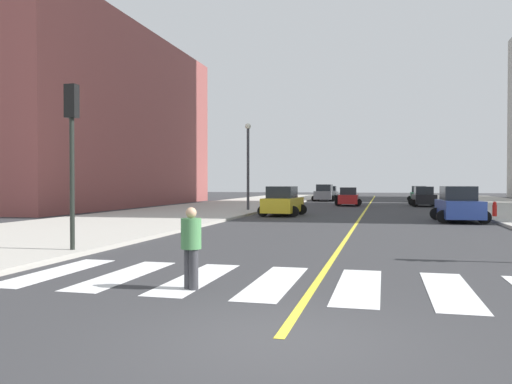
{
  "coord_description": "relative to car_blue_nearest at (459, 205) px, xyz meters",
  "views": [
    {
      "loc": [
        1.4,
        -7.0,
        2.17
      ],
      "look_at": [
        -6.27,
        24.06,
        1.6
      ],
      "focal_mm": 36.39,
      "sensor_mm": 36.0,
      "label": 1
    }
  ],
  "objects": [
    {
      "name": "car_white_third",
      "position": [
        -10.7,
        35.86,
        -0.1
      ],
      "size": [
        2.5,
        3.96,
        1.76
      ],
      "rotation": [
        0.0,
        0.0,
        0.02
      ],
      "color": "silver",
      "rests_on": "ground"
    },
    {
      "name": "car_black_fourth",
      "position": [
        -0.46,
        19.5,
        -0.07
      ],
      "size": [
        2.66,
        4.15,
        1.82
      ],
      "rotation": [
        0.0,
        0.0,
        3.18
      ],
      "color": "black",
      "rests_on": "ground"
    },
    {
      "name": "traffic_light_far_corner",
      "position": [
        -13.18,
        -16.83,
        2.71
      ],
      "size": [
        0.36,
        0.41,
        4.97
      ],
      "color": "black",
      "rests_on": "sidewalk_kerb_west"
    },
    {
      "name": "low_rise_brick_west",
      "position": [
        -32.97,
        13.37,
        7.19
      ],
      "size": [
        16.0,
        32.0,
        16.22
      ],
      "primitive_type": "cube",
      "color": "#924946",
      "rests_on": "ground"
    },
    {
      "name": "car_green_sixth",
      "position": [
        -0.18,
        30.93,
        -0.08
      ],
      "size": [
        2.58,
        4.08,
        1.81
      ],
      "rotation": [
        0.0,
        0.0,
        3.12
      ],
      "color": "#236B42",
      "rests_on": "ground"
    },
    {
      "name": "fire_hydrant",
      "position": [
        2.47,
        3.2,
        -0.35
      ],
      "size": [
        0.26,
        0.26,
        0.89
      ],
      "color": "red",
      "rests_on": "sidewalk_kerb_east"
    },
    {
      "name": "crosswalk_paint",
      "position": [
        -5.46,
        -19.66,
        -0.92
      ],
      "size": [
        13.5,
        4.0,
        0.01
      ],
      "color": "silver",
      "rests_on": "ground"
    },
    {
      "name": "car_red_second",
      "position": [
        -7.29,
        18.96,
        -0.11
      ],
      "size": [
        2.48,
        3.93,
        1.74
      ],
      "rotation": [
        0.0,
        0.0,
        0.02
      ],
      "color": "red",
      "rests_on": "ground"
    },
    {
      "name": "street_lamp",
      "position": [
        -13.97,
        7.0,
        3.11
      ],
      "size": [
        0.44,
        0.44,
        6.49
      ],
      "color": "#38383D",
      "rests_on": "sidewalk_kerb_west"
    },
    {
      "name": "ground_plane",
      "position": [
        -5.46,
        -23.66,
        -0.92
      ],
      "size": [
        220.0,
        220.0,
        0.0
      ],
      "primitive_type": "plane",
      "color": "#333335"
    },
    {
      "name": "car_gray_seventh",
      "position": [
        -10.82,
        30.61,
        0.0
      ],
      "size": [
        2.83,
        4.48,
        1.98
      ],
      "rotation": [
        0.0,
        0.0,
        -0.02
      ],
      "color": "slate",
      "rests_on": "ground"
    },
    {
      "name": "pedestrian_crossing",
      "position": [
        -7.85,
        -20.8,
        -0.0
      ],
      "size": [
        0.41,
        0.41,
        1.67
      ],
      "rotation": [
        0.0,
        0.0,
        2.55
      ],
      "color": "#38383D",
      "rests_on": "ground"
    },
    {
      "name": "car_blue_nearest",
      "position": [
        0.0,
        0.0,
        0.0
      ],
      "size": [
        2.88,
        4.5,
        1.98
      ],
      "rotation": [
        0.0,
        0.0,
        3.18
      ],
      "color": "#2D479E",
      "rests_on": "ground"
    },
    {
      "name": "car_yellow_fifth",
      "position": [
        -10.55,
        3.01,
        -0.02
      ],
      "size": [
        2.83,
        4.41,
        1.94
      ],
      "rotation": [
        0.0,
        0.0,
        -0.04
      ],
      "color": "gold",
      "rests_on": "ground"
    },
    {
      "name": "sidewalk_kerb_west",
      "position": [
        -17.66,
        -3.66,
        -0.85
      ],
      "size": [
        10.0,
        120.0,
        0.15
      ],
      "primitive_type": "cube",
      "color": "#B2ADA3",
      "rests_on": "ground"
    },
    {
      "name": "lane_divider_paint",
      "position": [
        -5.46,
        16.34,
        -0.92
      ],
      "size": [
        0.16,
        80.0,
        0.01
      ],
      "primitive_type": "cube",
      "color": "yellow",
      "rests_on": "ground"
    }
  ]
}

